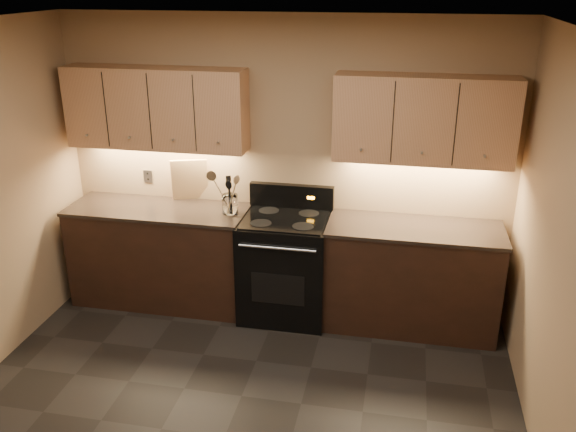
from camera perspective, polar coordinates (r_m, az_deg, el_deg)
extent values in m
plane|color=silver|center=(3.27, -7.85, 16.50)|extent=(4.00, 4.00, 0.00)
cube|color=#9A7E5A|center=(5.43, -0.40, 4.73)|extent=(4.00, 0.04, 2.60)
cube|color=black|center=(5.78, -11.75, -3.68)|extent=(1.60, 0.60, 0.90)
cube|color=#382B24|center=(5.60, -12.10, 0.62)|extent=(1.62, 0.62, 0.03)
cube|color=black|center=(5.37, 11.45, -5.73)|extent=(1.44, 0.60, 0.90)
cube|color=#382B24|center=(5.18, 11.83, -1.15)|extent=(1.46, 0.62, 0.03)
cube|color=black|center=(5.43, -0.24, -4.82)|extent=(0.76, 0.65, 0.92)
cube|color=black|center=(5.24, -0.25, -0.27)|extent=(0.70, 0.60, 0.01)
cube|color=black|center=(5.46, 0.35, 1.85)|extent=(0.76, 0.07, 0.22)
cube|color=orange|center=(5.40, 2.15, 1.71)|extent=(0.06, 0.00, 0.03)
cylinder|color=silver|center=(4.98, -1.03, -3.04)|extent=(0.65, 0.02, 0.02)
cube|color=black|center=(5.17, -0.97, -6.87)|extent=(0.46, 0.00, 0.28)
cylinder|color=black|center=(5.14, -2.55, -0.66)|extent=(0.18, 0.18, 0.00)
cylinder|color=black|center=(5.07, 1.41, -0.97)|extent=(0.18, 0.18, 0.00)
cylinder|color=black|center=(5.41, -1.80, 0.52)|extent=(0.18, 0.18, 0.00)
cylinder|color=black|center=(5.34, 1.96, 0.25)|extent=(0.18, 0.18, 0.00)
cube|color=tan|center=(5.49, -12.22, 9.83)|extent=(1.60, 0.30, 0.70)
cube|color=tan|center=(5.05, 12.61, 8.79)|extent=(1.44, 0.30, 0.70)
cube|color=#B2B5BA|center=(5.87, -12.96, 3.64)|extent=(0.08, 0.01, 0.12)
cylinder|color=white|center=(5.35, -5.45, 1.13)|extent=(0.17, 0.17, 0.17)
cylinder|color=white|center=(5.37, -5.42, 0.36)|extent=(0.13, 0.13, 0.02)
cube|color=tan|center=(5.66, -9.20, 3.37)|extent=(0.35, 0.22, 0.41)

